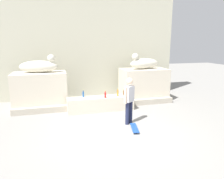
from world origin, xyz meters
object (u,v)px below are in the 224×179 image
at_px(bottle_brown, 124,93).
at_px(skater, 129,99).
at_px(statue_reclining_left, 39,66).
at_px(bottle_red, 105,95).
at_px(skateboard, 134,128).
at_px(bottle_blue, 83,94).
at_px(statue_reclining_right, 144,63).
at_px(bottle_orange, 118,93).

bearing_deg(bottle_brown, skater, -102.43).
bearing_deg(bottle_brown, statue_reclining_left, 161.90).
height_order(skater, bottle_red, skater).
bearing_deg(skateboard, bottle_brown, -176.78).
height_order(bottle_brown, bottle_blue, bottle_blue).
height_order(statue_reclining_right, bottle_brown, statue_reclining_right).
relative_size(statue_reclining_left, statue_reclining_right, 0.98).
bearing_deg(bottle_red, skateboard, -76.48).
bearing_deg(bottle_blue, statue_reclining_right, 17.36).
height_order(statue_reclining_left, bottle_blue, statue_reclining_left).
xyz_separation_m(statue_reclining_left, skateboard, (3.10, -3.40, -1.81)).
relative_size(statue_reclining_left, bottle_blue, 5.36).
relative_size(skateboard, bottle_red, 2.82).
xyz_separation_m(statue_reclining_left, bottle_red, (2.60, -1.33, -1.14)).
xyz_separation_m(skateboard, bottle_blue, (-1.37, 2.41, 0.68)).
xyz_separation_m(statue_reclining_right, bottle_brown, (-1.41, -1.13, -1.15)).
height_order(bottle_red, bottle_blue, bottle_blue).
relative_size(skater, skateboard, 2.03).
height_order(skater, skateboard, skater).
bearing_deg(statue_reclining_right, bottle_red, 18.41).
bearing_deg(bottle_blue, bottle_red, -21.26).
bearing_deg(bottle_red, skater, -71.25).
height_order(statue_reclining_right, skateboard, statue_reclining_right).
relative_size(statue_reclining_right, bottle_brown, 6.49).
bearing_deg(bottle_red, statue_reclining_right, 30.14).
bearing_deg(skateboard, statue_reclining_right, 165.01).
bearing_deg(skater, bottle_blue, -87.83).
bearing_deg(statue_reclining_left, bottle_red, -21.70).
relative_size(skater, bottle_orange, 5.30).
relative_size(skater, bottle_brown, 6.45).
xyz_separation_m(statue_reclining_left, statue_reclining_right, (4.88, -0.00, 0.00)).
bearing_deg(bottle_blue, statue_reclining_left, 150.11).
bearing_deg(statue_reclining_right, statue_reclining_left, -11.77).
bearing_deg(bottle_blue, skater, -53.02).
relative_size(bottle_red, bottle_brown, 1.13).
bearing_deg(skater, statue_reclining_right, -157.06).
distance_m(statue_reclining_right, skateboard, 4.24).
xyz_separation_m(skater, bottle_blue, (-1.38, 1.83, -0.18)).
height_order(skater, bottle_orange, skater).
relative_size(statue_reclining_left, skateboard, 2.00).
height_order(statue_reclining_left, skateboard, statue_reclining_left).
bearing_deg(skater, statue_reclining_left, -77.10).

